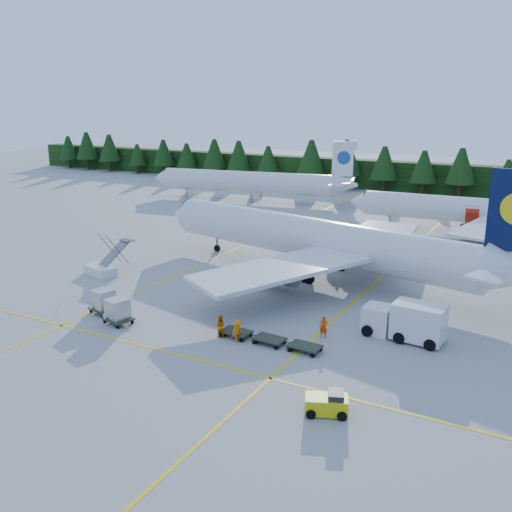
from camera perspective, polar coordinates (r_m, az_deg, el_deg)
The scene contains 16 objects.
ground at distance 47.61m, azimuth -1.73°, elevation -7.60°, with size 320.00×320.00×0.00m, color #9D9C97.
taxi_stripe_a at distance 70.68m, azimuth -3.42°, elevation 0.13°, with size 0.25×120.00×0.01m, color yellow.
taxi_stripe_b at distance 62.85m, azimuth 12.30°, elevation -2.17°, with size 0.25×120.00×0.01m, color yellow.
taxi_stripe_cross at distance 43.00m, azimuth -5.81°, elevation -10.31°, with size 80.00×0.25×0.01m, color yellow.
treeline_hedge at distance 122.85m, azimuth 17.99°, elevation 7.38°, with size 220.00×4.00×6.00m, color black.
airliner_navy at distance 62.76m, azimuth 4.94°, elevation 1.83°, with size 44.34×36.10×13.06m.
airliner_red at distance 87.28m, azimuth 20.54°, elevation 4.28°, with size 36.78×30.22×10.69m.
airliner_far_left at distance 108.93m, azimuth -1.50°, elevation 7.50°, with size 39.42×9.14×11.50m.
airstairs at distance 64.78m, azimuth -15.08°, elevation -1.14°, with size 4.18×5.67×3.41m.
service_truck at distance 47.34m, azimuth 14.57°, elevation -6.26°, with size 6.56×2.77×3.10m.
baggage_tug at distance 36.18m, azimuth 7.18°, elevation -14.43°, with size 2.93×2.26×1.39m.
dolly_train at distance 45.24m, azimuth 1.38°, elevation -8.25°, with size 8.55×1.71×0.14m.
uld_pair at distance 51.64m, azimuth -14.37°, elevation -4.75°, with size 5.56×3.61×1.83m.
crew_a at distance 46.47m, azimuth 6.78°, elevation -7.06°, with size 0.68×0.45×1.86m, color red.
crew_b at distance 46.41m, azimuth -3.62°, elevation -6.99°, with size 0.92×0.72×1.89m, color orange.
crew_c at distance 45.49m, azimuth -1.86°, elevation -7.50°, with size 0.75×0.51×1.81m, color orange.
Camera 1 is at (22.11, -37.83, 18.62)m, focal length 40.00 mm.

